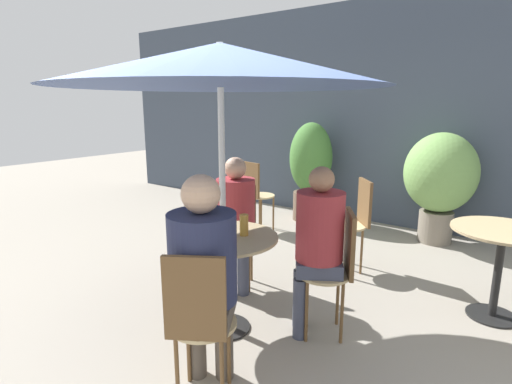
# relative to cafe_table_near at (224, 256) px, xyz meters

# --- Properties ---
(ground_plane) EXTENTS (20.00, 20.00, 0.00)m
(ground_plane) POSITION_rel_cafe_table_near_xyz_m (0.06, -0.21, -0.57)
(ground_plane) COLOR gray
(storefront_wall) EXTENTS (10.00, 0.06, 3.00)m
(storefront_wall) POSITION_rel_cafe_table_near_xyz_m (0.06, 3.38, 0.93)
(storefront_wall) COLOR #3D4756
(storefront_wall) RESTS_ON ground_plane
(cafe_table_near) EXTENTS (0.78, 0.78, 0.72)m
(cafe_table_near) POSITION_rel_cafe_table_near_xyz_m (0.00, 0.00, 0.00)
(cafe_table_near) COLOR black
(cafe_table_near) RESTS_ON ground_plane
(cafe_table_far) EXTENTS (0.73, 0.73, 0.72)m
(cafe_table_far) POSITION_rel_cafe_table_near_xyz_m (1.61, 1.36, -0.01)
(cafe_table_far) COLOR black
(cafe_table_far) RESTS_ON ground_plane
(bistro_chair_0) EXTENTS (0.42, 0.43, 0.92)m
(bistro_chair_0) POSITION_rel_cafe_table_near_xyz_m (0.41, -0.69, -0.02)
(bistro_chair_0) COLOR tan
(bistro_chair_0) RESTS_ON ground_plane
(bistro_chair_1) EXTENTS (0.43, 0.42, 0.92)m
(bistro_chair_1) POSITION_rel_cafe_table_near_xyz_m (0.69, 0.41, -0.02)
(bistro_chair_1) COLOR tan
(bistro_chair_1) RESTS_ON ground_plane
(bistro_chair_2) EXTENTS (0.42, 0.43, 0.92)m
(bistro_chair_2) POSITION_rel_cafe_table_near_xyz_m (-0.41, 0.69, -0.02)
(bistro_chair_2) COLOR tan
(bistro_chair_2) RESTS_ON ground_plane
(bistro_chair_3) EXTENTS (0.43, 0.43, 0.92)m
(bistro_chair_3) POSITION_rel_cafe_table_near_xyz_m (0.36, 1.61, -0.02)
(bistro_chair_3) COLOR tan
(bistro_chair_3) RESTS_ON ground_plane
(bistro_chair_4) EXTENTS (0.39, 0.40, 0.92)m
(bistro_chair_4) POSITION_rel_cafe_table_near_xyz_m (-1.19, 2.04, -0.02)
(bistro_chair_4) COLOR tan
(bistro_chair_4) RESTS_ON ground_plane
(seated_person_0) EXTENTS (0.45, 0.47, 1.29)m
(seated_person_0) POSITION_rel_cafe_table_near_xyz_m (0.34, -0.57, 0.19)
(seated_person_0) COLOR brown
(seated_person_0) RESTS_ON ground_plane
(seated_person_1) EXTENTS (0.42, 0.41, 1.23)m
(seated_person_1) POSITION_rel_cafe_table_near_xyz_m (0.57, 0.34, 0.16)
(seated_person_1) COLOR #42475B
(seated_person_1) RESTS_ON ground_plane
(seated_person_2) EXTENTS (0.41, 0.42, 1.20)m
(seated_person_2) POSITION_rel_cafe_table_near_xyz_m (-0.34, 0.57, 0.15)
(seated_person_2) COLOR #42475B
(seated_person_2) RESTS_ON ground_plane
(beer_glass_0) EXTENTS (0.06, 0.06, 0.17)m
(beer_glass_0) POSITION_rel_cafe_table_near_xyz_m (0.03, -0.14, 0.24)
(beer_glass_0) COLOR #DBC65B
(beer_glass_0) RESTS_ON cafe_table_near
(beer_glass_1) EXTENTS (0.06, 0.06, 0.15)m
(beer_glass_1) POSITION_rel_cafe_table_near_xyz_m (0.11, 0.10, 0.23)
(beer_glass_1) COLOR #B28433
(beer_glass_1) RESTS_ON cafe_table_near
(beer_glass_2) EXTENTS (0.06, 0.06, 0.18)m
(beer_glass_2) POSITION_rel_cafe_table_near_xyz_m (-0.15, 0.01, 0.24)
(beer_glass_2) COLOR beige
(beer_glass_2) RESTS_ON cafe_table_near
(potted_plant_0) EXTENTS (0.60, 0.60, 1.40)m
(potted_plant_0) POSITION_rel_cafe_table_near_xyz_m (-0.86, 2.94, 0.19)
(potted_plant_0) COLOR brown
(potted_plant_0) RESTS_ON ground_plane
(potted_plant_1) EXTENTS (0.83, 0.83, 1.32)m
(potted_plant_1) POSITION_rel_cafe_table_near_xyz_m (0.84, 2.97, 0.23)
(potted_plant_1) COLOR slate
(potted_plant_1) RESTS_ON ground_plane
(umbrella) EXTENTS (2.20, 2.20, 2.03)m
(umbrella) POSITION_rel_cafe_table_near_xyz_m (-0.00, 0.00, 1.31)
(umbrella) COLOR silver
(umbrella) RESTS_ON ground_plane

